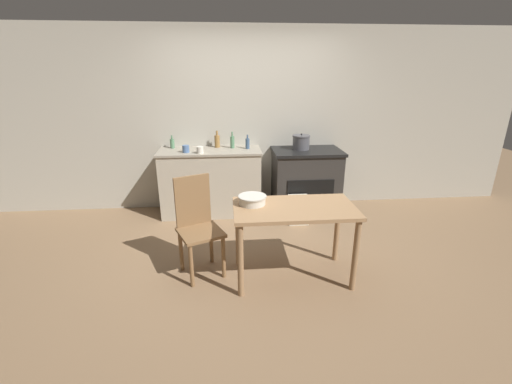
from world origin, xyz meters
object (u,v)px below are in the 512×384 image
object	(u,v)px
stock_pot	(301,142)
chair	(198,224)
stove	(306,181)
bottle_mid_left	(248,143)
flour_sack	(298,210)
mixing_bowl_large	(252,199)
bottle_center_left	(232,142)
cup_center_right	(186,149)
bottle_far_left	(172,143)
bottle_left	(217,141)
cup_center	(200,150)
work_table	(294,218)

from	to	relation	value
stock_pot	chair	bearing A→B (deg)	-131.34
stove	bottle_mid_left	size ratio (longest dim) A/B	4.92
flour_sack	mixing_bowl_large	xyz separation A→B (m)	(-0.71, -1.14, 0.61)
bottle_center_left	cup_center_right	distance (m)	0.66
stove	bottle_center_left	bearing A→B (deg)	172.43
stove	flour_sack	bearing A→B (deg)	-112.96
bottle_far_left	bottle_left	bearing A→B (deg)	-0.21
stove	bottle_center_left	size ratio (longest dim) A/B	4.23
bottle_far_left	bottle_mid_left	bearing A→B (deg)	-6.74
mixing_bowl_large	cup_center	size ratio (longest dim) A/B	3.00
bottle_far_left	bottle_left	xyz separation A→B (m)	(0.63, -0.00, 0.02)
flour_sack	chair	bearing A→B (deg)	-140.00
stove	bottle_far_left	bearing A→B (deg)	173.94
stove	bottle_far_left	distance (m)	1.97
bottle_far_left	work_table	bearing A→B (deg)	-53.89
work_table	bottle_mid_left	xyz separation A→B (m)	(-0.33, 1.77, 0.36)
stock_pot	stove	bearing A→B (deg)	-31.00
work_table	bottle_center_left	bearing A→B (deg)	106.40
bottle_mid_left	cup_center_right	bearing A→B (deg)	-169.00
work_table	cup_center_right	world-z (taller)	cup_center_right
chair	stock_pot	bearing A→B (deg)	25.11
chair	bottle_left	size ratio (longest dim) A/B	4.22
stove	cup_center_right	size ratio (longest dim) A/B	9.90
stove	cup_center_right	world-z (taller)	cup_center_right
stove	cup_center	size ratio (longest dim) A/B	10.58
bottle_mid_left	stock_pot	bearing A→B (deg)	-2.10
cup_center_right	stock_pot	bearing A→B (deg)	4.84
stove	chair	world-z (taller)	chair
chair	cup_center_right	xyz separation A→B (m)	(-0.23, 1.41, 0.45)
stove	work_table	xyz separation A→B (m)	(-0.50, -1.69, 0.18)
chair	bottle_mid_left	size ratio (longest dim) A/B	5.11
stock_pot	bottle_mid_left	size ratio (longest dim) A/B	1.27
cup_center	flour_sack	bearing A→B (deg)	-12.86
mixing_bowl_large	stock_pot	bearing A→B (deg)	63.50
stock_pot	cup_center_right	size ratio (longest dim) A/B	2.55
cup_center_right	bottle_far_left	bearing A→B (deg)	127.10
bottle_center_left	bottle_far_left	bearing A→B (deg)	175.81
chair	bottle_mid_left	world-z (taller)	bottle_mid_left
chair	flour_sack	world-z (taller)	chair
bottle_mid_left	bottle_left	bearing A→B (deg)	163.93
mixing_bowl_large	cup_center	xyz separation A→B (m)	(-0.58, 1.43, 0.17)
bottle_left	bottle_mid_left	size ratio (longest dim) A/B	1.21
bottle_mid_left	cup_center	xyz separation A→B (m)	(-0.64, -0.23, -0.03)
stove	bottle_left	bearing A→B (deg)	171.05
flour_sack	cup_center	distance (m)	1.53
bottle_left	cup_center_right	bearing A→B (deg)	-145.37
bottle_left	bottle_mid_left	world-z (taller)	bottle_left
stock_pot	mixing_bowl_large	bearing A→B (deg)	-116.50
work_table	bottle_far_left	world-z (taller)	bottle_far_left
cup_center_right	flour_sack	bearing A→B (deg)	-13.71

